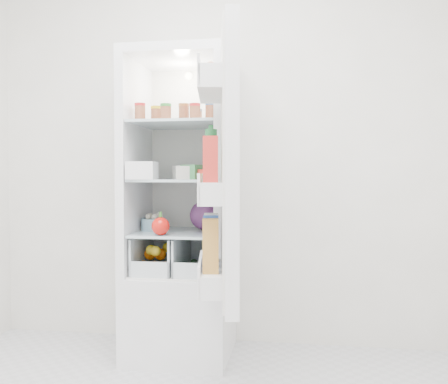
% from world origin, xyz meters
% --- Properties ---
extents(room_walls, '(3.02, 3.02, 2.61)m').
position_xyz_m(room_walls, '(0.00, 0.00, 1.59)').
color(room_walls, silver).
rests_on(room_walls, ground).
extents(refrigerator, '(0.60, 0.60, 1.80)m').
position_xyz_m(refrigerator, '(-0.20, 1.25, 0.67)').
color(refrigerator, white).
rests_on(refrigerator, ground).
extents(shelf_low, '(0.49, 0.53, 0.01)m').
position_xyz_m(shelf_low, '(-0.20, 1.19, 0.74)').
color(shelf_low, silver).
rests_on(shelf_low, refrigerator).
extents(shelf_mid, '(0.49, 0.53, 0.02)m').
position_xyz_m(shelf_mid, '(-0.20, 1.19, 1.05)').
color(shelf_mid, silver).
rests_on(shelf_mid, refrigerator).
extents(shelf_top, '(0.49, 0.53, 0.02)m').
position_xyz_m(shelf_top, '(-0.20, 1.19, 1.38)').
color(shelf_top, silver).
rests_on(shelf_top, refrigerator).
extents(crisper_left, '(0.23, 0.46, 0.22)m').
position_xyz_m(crisper_left, '(-0.32, 1.19, 0.61)').
color(crisper_left, silver).
rests_on(crisper_left, refrigerator).
extents(crisper_right, '(0.23, 0.46, 0.22)m').
position_xyz_m(crisper_right, '(-0.08, 1.19, 0.61)').
color(crisper_right, silver).
rests_on(crisper_right, refrigerator).
extents(condiment_jars, '(0.46, 0.34, 0.08)m').
position_xyz_m(condiment_jars, '(-0.21, 1.13, 1.43)').
color(condiment_jars, '#B21919').
rests_on(condiment_jars, shelf_top).
extents(squeeze_bottle, '(0.06, 0.06, 0.20)m').
position_xyz_m(squeeze_bottle, '(-0.01, 1.34, 1.49)').
color(squeeze_bottle, white).
rests_on(squeeze_bottle, shelf_top).
extents(tub_white, '(0.17, 0.17, 0.10)m').
position_xyz_m(tub_white, '(-0.37, 0.99, 1.11)').
color(tub_white, white).
rests_on(tub_white, shelf_mid).
extents(tub_cream, '(0.17, 0.17, 0.08)m').
position_xyz_m(tub_cream, '(-0.16, 1.16, 1.10)').
color(tub_cream, silver).
rests_on(tub_cream, shelf_mid).
extents(tin_red, '(0.11, 0.11, 0.06)m').
position_xyz_m(tin_red, '(-0.04, 1.11, 1.09)').
color(tin_red, red).
rests_on(tin_red, shelf_mid).
extents(tub_green, '(0.15, 0.18, 0.08)m').
position_xyz_m(tub_green, '(-0.11, 1.18, 1.10)').
color(tub_green, '#3F8C4D').
rests_on(tub_green, shelf_mid).
extents(red_cabbage, '(0.18, 0.18, 0.18)m').
position_xyz_m(red_cabbage, '(-0.08, 1.29, 0.84)').
color(red_cabbage, '#57205E').
rests_on(red_cabbage, shelf_low).
extents(bell_pepper, '(0.10, 0.10, 0.10)m').
position_xyz_m(bell_pepper, '(-0.26, 0.97, 0.80)').
color(bell_pepper, red).
rests_on(bell_pepper, shelf_low).
extents(mushroom_bowl, '(0.17, 0.17, 0.07)m').
position_xyz_m(mushroom_bowl, '(-0.36, 1.20, 0.78)').
color(mushroom_bowl, '#7EA8BD').
rests_on(mushroom_bowl, shelf_low).
extents(citrus_pile, '(0.20, 0.24, 0.16)m').
position_xyz_m(citrus_pile, '(-0.33, 1.12, 0.59)').
color(citrus_pile, '#DD620B').
rests_on(citrus_pile, refrigerator).
extents(veg_pile, '(0.16, 0.30, 0.10)m').
position_xyz_m(veg_pile, '(-0.07, 1.18, 0.56)').
color(veg_pile, '#1E501A').
rests_on(veg_pile, refrigerator).
extents(fridge_door, '(0.26, 0.60, 1.30)m').
position_xyz_m(fridge_door, '(0.15, 0.61, 1.09)').
color(fridge_door, white).
rests_on(fridge_door, refrigerator).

